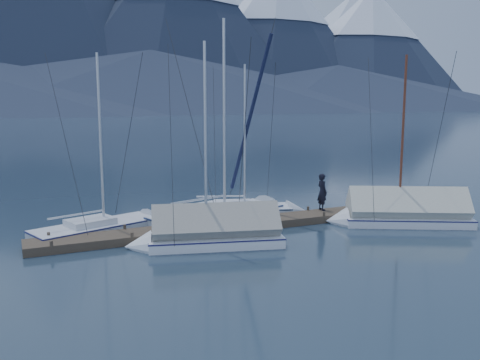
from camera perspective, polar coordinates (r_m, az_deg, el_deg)
name	(u,v)px	position (r m, az deg, el deg)	size (l,w,h in m)	color
ground	(260,239)	(21.11, 2.26, -6.67)	(1000.00, 1000.00, 0.00)	#162332
mountain_range	(23,23)	(392.44, -23.20, 15.89)	(877.00, 584.00, 150.50)	#475675
dock	(240,226)	(22.83, 0.00, -5.19)	(18.00, 1.50, 0.54)	#382D23
mooring_posts	(230,222)	(22.58, -1.16, -4.73)	(15.12, 1.52, 0.35)	#382D23
sailboat_open_left	(113,226)	(23.30, -14.04, -5.08)	(6.59, 3.77, 8.41)	silver
sailboat_open_mid	(233,214)	(24.93, -0.77, -3.82)	(8.11, 4.36, 10.33)	silver
sailboat_open_right	(253,211)	(25.78, 1.47, -3.49)	(6.40, 3.74, 8.17)	silver
sailboat_covered_near	(396,215)	(24.65, 17.09, -3.78)	(6.74, 4.79, 8.53)	white
sailboat_covered_far	(203,236)	(20.10, -4.15, -6.24)	(6.43, 3.35, 8.64)	white
person	(322,192)	(25.19, 9.21, -1.33)	(0.66, 0.43, 1.82)	black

